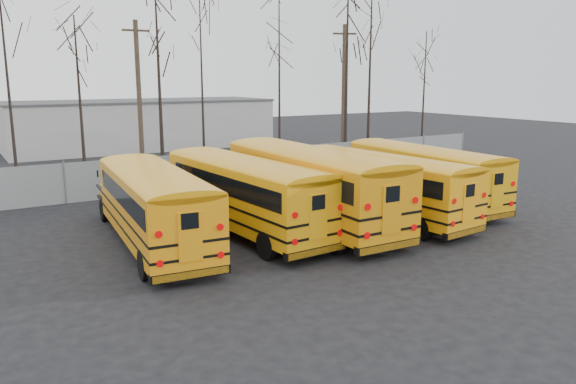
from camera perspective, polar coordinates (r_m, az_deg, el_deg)
ground at (r=21.77m, az=5.95°, el=-4.66°), size 120.00×120.00×0.00m
fence at (r=31.67m, az=-7.35°, el=2.29°), size 40.00×0.04×2.00m
distant_building at (r=50.89m, az=-14.71°, el=6.63°), size 22.00×8.00×4.00m
bus_a at (r=20.76m, az=-13.57°, el=-0.81°), size 3.41×10.71×2.95m
bus_b at (r=22.12m, az=-4.58°, el=0.36°), size 3.08×10.94×3.03m
bus_c at (r=23.01m, az=2.02°, el=1.24°), size 3.02×11.89×3.31m
bus_d at (r=24.49m, az=9.21°, el=1.16°), size 3.25×10.51×2.90m
bus_e at (r=27.56m, az=13.30°, el=2.16°), size 2.85×10.48×2.90m
utility_pole_left at (r=37.18m, az=-14.89°, el=9.41°), size 1.70×0.30×9.54m
utility_pole_right at (r=41.86m, az=5.67°, el=10.10°), size 1.68×0.72×9.78m
tree_2 at (r=32.50m, az=-26.62°, el=10.30°), size 0.26×0.26×12.04m
tree_3 at (r=33.30m, az=-20.37°, el=8.46°), size 0.26×0.26×9.33m
tree_4 at (r=35.11m, az=-12.93°, el=10.32°), size 0.26×0.26×10.94m
tree_5 at (r=37.08m, az=-8.72°, el=10.66°), size 0.26×0.26×11.10m
tree_6 at (r=37.68m, az=-0.89°, el=11.25°), size 0.26×0.26×11.69m
tree_7 at (r=39.08m, az=5.96°, el=11.44°), size 0.26×0.26×12.02m
tree_8 at (r=41.42m, az=8.30°, el=11.86°), size 0.26×0.26×12.70m
tree_9 at (r=44.32m, az=13.62°, el=9.52°), size 0.26×0.26×9.43m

